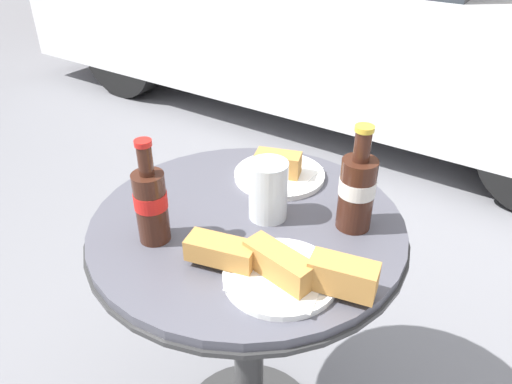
% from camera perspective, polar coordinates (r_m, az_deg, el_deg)
% --- Properties ---
extents(bistro_table, '(0.65, 0.65, 0.70)m').
position_cam_1_polar(bistro_table, '(1.13, -0.92, -10.72)').
color(bistro_table, '#333333').
rests_on(bistro_table, ground_plane).
extents(cola_bottle_left, '(0.06, 0.06, 0.21)m').
position_cam_1_polar(cola_bottle_left, '(0.94, -11.92, -1.19)').
color(cola_bottle_left, '#3D1E14').
rests_on(cola_bottle_left, bistro_table).
extents(cola_bottle_right, '(0.07, 0.07, 0.22)m').
position_cam_1_polar(cola_bottle_right, '(0.97, 11.47, 0.31)').
color(cola_bottle_right, '#3D1E14').
rests_on(cola_bottle_right, bistro_table).
extents(drinking_glass, '(0.08, 0.08, 0.12)m').
position_cam_1_polar(drinking_glass, '(0.99, 1.40, -0.07)').
color(drinking_glass, black).
rests_on(drinking_glass, bistro_table).
extents(lunch_plate_near, '(0.21, 0.21, 0.07)m').
position_cam_1_polar(lunch_plate_near, '(1.15, 2.64, 2.38)').
color(lunch_plate_near, white).
rests_on(lunch_plate_near, bistro_table).
extents(lunch_plate_far, '(0.33, 0.20, 0.07)m').
position_cam_1_polar(lunch_plate_far, '(0.86, 2.99, -8.74)').
color(lunch_plate_far, white).
rests_on(lunch_plate_far, bistro_table).
extents(parked_car, '(4.24, 1.73, 1.27)m').
position_cam_1_polar(parked_car, '(3.40, 10.64, 20.18)').
color(parked_car, silver).
rests_on(parked_car, ground_plane).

